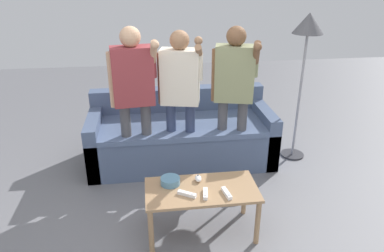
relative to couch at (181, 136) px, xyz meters
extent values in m
plane|color=slate|center=(-0.08, -1.35, -0.30)|extent=(12.00, 12.00, 0.00)
cube|color=#475675|center=(0.00, -0.03, -0.07)|extent=(2.12, 0.91, 0.45)
cube|color=#4D5D7E|center=(0.00, -0.11, 0.18)|extent=(1.84, 0.79, 0.06)
cube|color=#475675|center=(0.00, 0.33, 0.33)|extent=(2.12, 0.18, 0.35)
cube|color=#475675|center=(-0.99, -0.03, 0.02)|extent=(0.14, 0.91, 0.62)
cube|color=#475675|center=(0.99, -0.03, 0.02)|extent=(0.14, 0.91, 0.62)
cube|color=#997551|center=(0.03, -1.36, 0.14)|extent=(0.94, 0.48, 0.03)
cylinder|color=#997551|center=(-0.41, -1.57, -0.08)|extent=(0.04, 0.04, 0.42)
cylinder|color=#997551|center=(0.47, -1.57, -0.08)|extent=(0.04, 0.04, 0.42)
cylinder|color=#997551|center=(-0.41, -1.16, -0.08)|extent=(0.04, 0.04, 0.42)
cylinder|color=#997551|center=(0.47, -1.16, -0.08)|extent=(0.04, 0.04, 0.42)
cylinder|color=teal|center=(-0.22, -1.26, 0.18)|extent=(0.17, 0.17, 0.06)
ellipsoid|color=white|center=(0.02, -1.24, 0.18)|extent=(0.06, 0.09, 0.05)
cylinder|color=#4C4C51|center=(0.02, -1.23, 0.20)|extent=(0.02, 0.02, 0.01)
cylinder|color=#2D2D33|center=(1.37, -0.12, -0.29)|extent=(0.28, 0.28, 0.02)
cylinder|color=gray|center=(1.37, -0.12, 0.46)|extent=(0.03, 0.03, 1.47)
cone|color=#4C4C51|center=(1.37, -0.12, 1.30)|extent=(0.34, 0.34, 0.22)
cylinder|color=#47474C|center=(-0.62, -0.36, 0.13)|extent=(0.11, 0.11, 0.86)
cylinder|color=#47474C|center=(-0.40, -0.34, 0.13)|extent=(0.11, 0.11, 0.86)
cube|color=brown|center=(-0.51, -0.35, 0.86)|extent=(0.43, 0.26, 0.59)
sphere|color=tan|center=(-0.51, -0.35, 1.24)|extent=(0.20, 0.20, 0.20)
cylinder|color=tan|center=(-0.71, -0.37, 0.83)|extent=(0.08, 0.08, 0.56)
cylinder|color=brown|center=(-0.31, -0.33, 0.97)|extent=(0.08, 0.08, 0.28)
cylinder|color=tan|center=(-0.30, -0.44, 1.11)|extent=(0.09, 0.23, 0.26)
sphere|color=tan|center=(-0.28, -0.55, 1.20)|extent=(0.08, 0.08, 0.08)
cylinder|color=#2D3856|center=(-0.13, -0.29, 0.12)|extent=(0.10, 0.10, 0.83)
cylinder|color=#2D3856|center=(0.07, -0.34, 0.12)|extent=(0.10, 0.10, 0.83)
cube|color=beige|center=(-0.03, -0.31, 0.82)|extent=(0.43, 0.29, 0.57)
sphere|color=#936B4C|center=(-0.03, -0.31, 1.19)|extent=(0.20, 0.20, 0.20)
cylinder|color=#936B4C|center=(-0.23, -0.27, 0.79)|extent=(0.07, 0.07, 0.54)
cylinder|color=beige|center=(0.16, -0.36, 0.93)|extent=(0.07, 0.07, 0.27)
cylinder|color=#936B4C|center=(0.14, -0.42, 1.10)|extent=(0.12, 0.27, 0.19)
sphere|color=#936B4C|center=(0.13, -0.49, 1.22)|extent=(0.08, 0.08, 0.08)
cylinder|color=#47474C|center=(0.43, -0.32, 0.13)|extent=(0.11, 0.11, 0.85)
cylinder|color=#47474C|center=(0.63, -0.37, 0.13)|extent=(0.11, 0.11, 0.85)
cube|color=gray|center=(0.53, -0.35, 0.84)|extent=(0.44, 0.30, 0.58)
sphere|color=brown|center=(0.53, -0.35, 1.22)|extent=(0.20, 0.20, 0.20)
cylinder|color=brown|center=(0.33, -0.30, 0.82)|extent=(0.07, 0.07, 0.55)
cylinder|color=gray|center=(0.72, -0.40, 0.95)|extent=(0.07, 0.07, 0.28)
cylinder|color=brown|center=(0.70, -0.51, 1.09)|extent=(0.12, 0.22, 0.26)
sphere|color=brown|center=(0.67, -0.61, 1.17)|extent=(0.08, 0.08, 0.08)
cube|color=white|center=(0.22, -1.48, 0.17)|extent=(0.06, 0.16, 0.03)
cylinder|color=silver|center=(0.22, -1.45, 0.18)|extent=(0.01, 0.01, 0.00)
cube|color=silver|center=(0.23, -1.52, 0.18)|extent=(0.02, 0.02, 0.00)
cube|color=white|center=(0.05, -1.46, 0.17)|extent=(0.06, 0.15, 0.03)
cylinder|color=silver|center=(0.05, -1.43, 0.18)|extent=(0.01, 0.01, 0.00)
cube|color=silver|center=(0.04, -1.50, 0.18)|extent=(0.02, 0.02, 0.00)
cube|color=white|center=(-0.10, -1.44, 0.17)|extent=(0.15, 0.12, 0.03)
cylinder|color=silver|center=(-0.13, -1.43, 0.18)|extent=(0.01, 0.01, 0.00)
cube|color=silver|center=(-0.06, -1.47, 0.18)|extent=(0.02, 0.02, 0.00)
camera|label=1|loc=(-0.39, -3.88, 1.86)|focal=33.75mm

